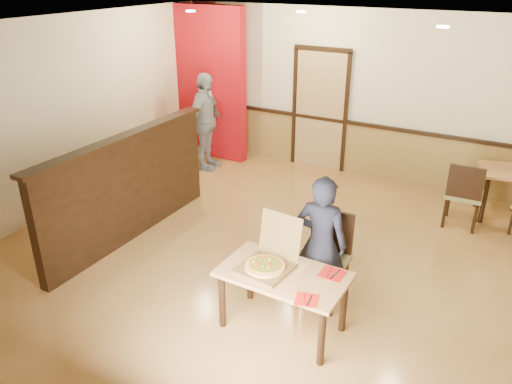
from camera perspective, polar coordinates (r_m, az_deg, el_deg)
floor at (r=6.26m, az=1.37°, el=-8.54°), size 7.00×7.00×0.00m
ceiling at (r=5.28m, az=1.68°, el=17.85°), size 7.00×7.00×0.00m
wall_back at (r=8.74m, az=12.47°, el=10.66°), size 7.00×0.00×7.00m
wall_left at (r=7.79m, az=-22.12°, el=7.77°), size 0.00×7.00×7.00m
wainscot_back at (r=8.97m, az=11.87°, el=4.73°), size 7.00×0.04×0.90m
chair_rail_back at (r=8.81m, az=12.09°, el=7.57°), size 7.00×0.06×0.06m
back_door at (r=9.04m, az=7.31°, el=9.20°), size 0.90×0.06×2.10m
booth_partition at (r=6.82m, az=-14.40°, el=0.62°), size 0.20×3.10×1.44m
red_accent_panel at (r=9.53m, az=-5.68°, el=12.24°), size 1.60×0.20×2.78m
spot_a at (r=8.02m, az=-7.49°, el=19.83°), size 0.14×0.14×0.02m
spot_b at (r=7.87m, az=5.18°, el=19.84°), size 0.14×0.14×0.02m
spot_c at (r=6.26m, az=20.57°, el=17.28°), size 0.14×0.14×0.02m
main_table at (r=5.01m, az=3.12°, el=-10.21°), size 1.26×0.74×0.67m
diner_chair at (r=5.51m, az=7.95°, el=-6.99°), size 0.51×0.51×1.01m
side_chair_left at (r=7.50m, az=22.70°, el=-0.06°), size 0.50×0.50×0.97m
side_table at (r=8.05m, az=26.49°, el=1.13°), size 0.84×0.84×0.74m
diner at (r=5.28m, az=7.43°, el=-5.86°), size 0.58×0.40×1.52m
passerby at (r=8.97m, az=-5.82°, el=7.95°), size 0.53×1.06×1.74m
pizza_box at (r=4.98m, az=1.36°, el=-8.04°), size 0.52×0.60×0.50m
pizza at (r=4.95m, az=1.02°, el=-8.45°), size 0.43×0.43×0.03m
napkin_near at (r=4.61m, az=5.81°, el=-12.14°), size 0.25×0.25×0.01m
napkin_far at (r=4.98m, az=8.69°, el=-9.22°), size 0.24×0.24×0.01m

